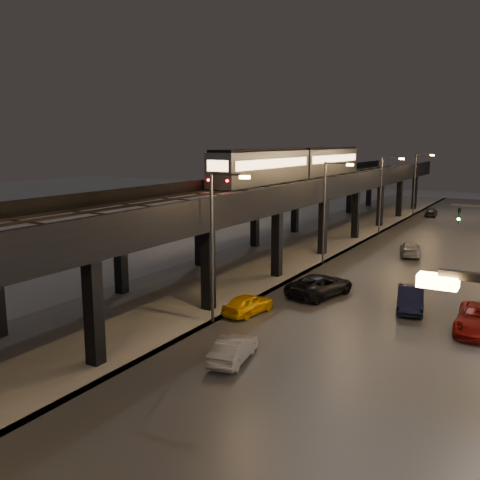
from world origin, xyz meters
The scene contains 19 objects.
ground centered at (0.00, 0.00, 0.00)m, with size 220.00×220.00×0.00m, color silver.
road_surface centered at (7.50, 35.00, 0.03)m, with size 17.00×120.00×0.06m, color #46474D.
under_viaduct_pavement centered at (-6.00, 35.00, 0.03)m, with size 11.00×120.00×0.06m, color #9FA1A8.
elevated_viaduct centered at (-6.00, 31.84, 5.62)m, with size 9.00×100.00×6.30m.
viaduct_trackbed centered at (-6.01, 31.97, 6.39)m, with size 8.40×100.00×0.32m.
viaduct_parapet_streetside centered at (-1.65, 32.00, 6.85)m, with size 0.30×100.00×1.10m, color black.
viaduct_parapet_far centered at (-10.35, 32.00, 6.85)m, with size 0.30×100.00×1.10m, color black.
streetlight_left_1 centered at (-0.43, 13.00, 5.24)m, with size 2.57×0.28×9.00m.
streetlight_left_2 centered at (-0.43, 31.00, 5.24)m, with size 2.57×0.28×9.00m.
streetlight_left_3 centered at (-0.43, 49.00, 5.24)m, with size 2.57×0.28×9.00m.
streetlight_left_4 centered at (-0.43, 67.00, 5.24)m, with size 2.57×0.28×9.00m.
subway_train centered at (-8.50, 42.88, 8.30)m, with size 2.83×33.86×3.38m.
car_taxi centered at (0.44, 15.34, 0.66)m, with size 1.56×3.87×1.32m, color #EEAD03.
car_near_white centered at (3.36, 8.59, 0.63)m, with size 1.34×3.85×1.27m, color gray.
car_mid_silver centered at (2.85, 21.37, 0.77)m, with size 2.54×5.51×1.53m, color black.
car_mid_dark centered at (5.32, 38.03, 0.65)m, with size 1.83×4.51×1.31m, color gray.
car_far_white centered at (1.78, 67.25, 0.65)m, with size 1.54×3.83×1.30m, color #232328.
car_onc_silver centered at (9.05, 21.26, 0.75)m, with size 1.58×4.54×1.50m, color black.
car_onc_dark centered at (13.42, 19.03, 0.76)m, with size 2.53×5.50×1.53m, color maroon.
Camera 1 is at (16.03, -12.76, 10.74)m, focal length 40.00 mm.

